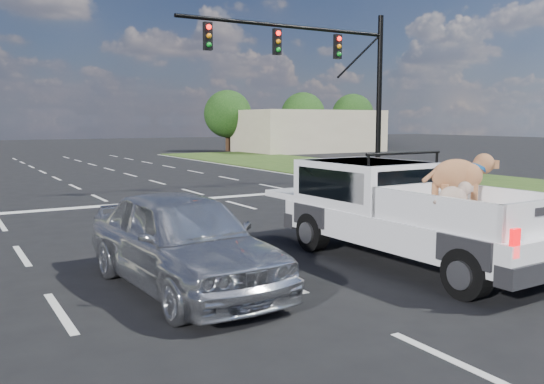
{
  "coord_description": "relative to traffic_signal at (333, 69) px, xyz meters",
  "views": [
    {
      "loc": [
        -6.64,
        -8.25,
        2.68
      ],
      "look_at": [
        -0.61,
        2.0,
        1.21
      ],
      "focal_mm": 38.0,
      "sensor_mm": 36.0,
      "label": 1
    }
  ],
  "objects": [
    {
      "name": "building_right",
      "position": [
        14.8,
        23.5,
        -2.93
      ],
      "size": [
        12.0,
        7.0,
        3.6
      ],
      "primitive_type": "cube",
      "color": "#C5B796",
      "rests_on": "ground"
    },
    {
      "name": "road_markings",
      "position": [
        -7.2,
        -3.94,
        -4.72
      ],
      "size": [
        17.75,
        60.0,
        0.01
      ],
      "color": "silver",
      "rests_on": "ground"
    },
    {
      "name": "tree_far_e",
      "position": [
        16.8,
        27.5,
        -1.44
      ],
      "size": [
        4.2,
        4.2,
        5.4
      ],
      "color": "#332114",
      "rests_on": "ground"
    },
    {
      "name": "ground",
      "position": [
        -7.2,
        -10.5,
        -4.73
      ],
      "size": [
        160.0,
        160.0,
        0.0
      ],
      "primitive_type": "plane",
      "color": "black",
      "rests_on": "ground"
    },
    {
      "name": "tree_far_f",
      "position": [
        22.8,
        27.5,
        -1.44
      ],
      "size": [
        4.2,
        4.2,
        5.4
      ],
      "color": "#332114",
      "rests_on": "ground"
    },
    {
      "name": "grass_shoulder_right",
      "position": [
        5.8,
        -4.5,
        -4.7
      ],
      "size": [
        8.0,
        60.0,
        0.06
      ],
      "primitive_type": "cube",
      "color": "#264615",
      "rests_on": "ground"
    },
    {
      "name": "traffic_signal",
      "position": [
        0.0,
        0.0,
        0.0
      ],
      "size": [
        9.11,
        0.31,
        7.0
      ],
      "color": "black",
      "rests_on": "ground"
    },
    {
      "name": "pickup_truck",
      "position": [
        -6.19,
        -10.7,
        -3.73
      ],
      "size": [
        2.29,
        5.69,
        2.11
      ],
      "rotation": [
        0.0,
        0.0,
        0.04
      ],
      "color": "black",
      "rests_on": "ground"
    },
    {
      "name": "silver_sedan",
      "position": [
        -10.48,
        -10.23,
        -3.93
      ],
      "size": [
        2.14,
        4.75,
        1.58
      ],
      "primitive_type": "imported",
      "rotation": [
        0.0,
        0.0,
        0.06
      ],
      "color": "silver",
      "rests_on": "ground"
    },
    {
      "name": "tree_far_d",
      "position": [
        8.8,
        27.5,
        -1.44
      ],
      "size": [
        4.2,
        4.2,
        5.4
      ],
      "color": "#332114",
      "rests_on": "ground"
    }
  ]
}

